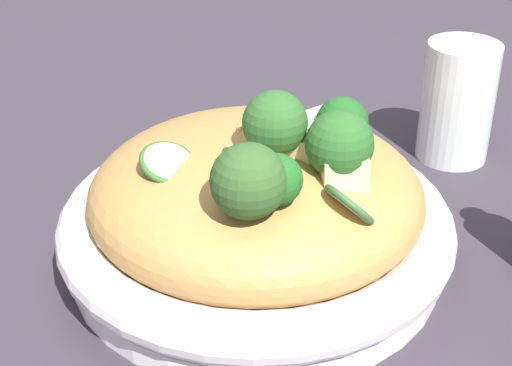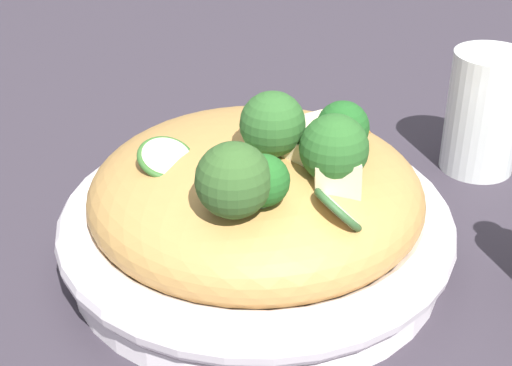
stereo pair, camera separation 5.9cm
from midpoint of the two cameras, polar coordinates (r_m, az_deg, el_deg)
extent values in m
plane|color=#332C36|center=(0.63, -2.70, -5.72)|extent=(3.00, 3.00, 0.00)
cylinder|color=white|center=(0.62, -2.72, -5.05)|extent=(0.29, 0.29, 0.02)
torus|color=white|center=(0.61, -2.78, -2.96)|extent=(0.31, 0.31, 0.04)
ellipsoid|color=#B58445|center=(0.59, -2.84, -0.83)|extent=(0.26, 0.26, 0.09)
torus|color=#AB8240|center=(0.57, -4.09, 1.96)|extent=(0.06, 0.06, 0.01)
torus|color=#AE844B|center=(0.59, -1.20, 3.32)|extent=(0.09, 0.09, 0.02)
cone|color=#92AD6F|center=(0.58, 3.33, 2.38)|extent=(0.02, 0.02, 0.02)
sphere|color=#1F5820|center=(0.57, 3.40, 4.35)|extent=(0.05, 0.05, 0.04)
cone|color=#97B474|center=(0.55, 2.97, 0.60)|extent=(0.02, 0.02, 0.01)
sphere|color=#2A5E25|center=(0.53, 3.04, 2.79)|extent=(0.05, 0.05, 0.05)
cone|color=#95AC74|center=(0.56, -1.64, 2.09)|extent=(0.03, 0.03, 0.02)
sphere|color=#2D5D27|center=(0.55, -1.67, 4.35)|extent=(0.07, 0.07, 0.05)
cone|color=#96B671|center=(0.51, -3.87, -2.58)|extent=(0.03, 0.03, 0.02)
sphere|color=#325826|center=(0.49, -3.98, 0.04)|extent=(0.06, 0.06, 0.05)
cone|color=#8FAC77|center=(0.51, -1.78, -1.76)|extent=(0.02, 0.02, 0.02)
sphere|color=#205E21|center=(0.50, -1.82, 0.16)|extent=(0.05, 0.05, 0.03)
cylinder|color=orange|center=(0.59, 3.37, 3.38)|extent=(0.03, 0.03, 0.02)
cylinder|color=orange|center=(0.63, -1.18, 5.25)|extent=(0.03, 0.03, 0.01)
cylinder|color=orange|center=(0.60, 3.90, 3.64)|extent=(0.04, 0.04, 0.02)
cylinder|color=orange|center=(0.57, 0.66, 2.74)|extent=(0.03, 0.03, 0.02)
cylinder|color=beige|center=(0.54, -3.58, 1.45)|extent=(0.04, 0.04, 0.02)
torus|color=#355A2B|center=(0.54, -3.58, 1.45)|extent=(0.05, 0.05, 0.03)
cylinder|color=beige|center=(0.56, -9.49, 1.38)|extent=(0.05, 0.05, 0.02)
torus|color=#315F26|center=(0.56, -9.49, 1.38)|extent=(0.06, 0.06, 0.02)
cylinder|color=beige|center=(0.52, 3.68, -1.69)|extent=(0.04, 0.04, 0.03)
torus|color=#345D30|center=(0.52, 3.68, -1.69)|extent=(0.05, 0.05, 0.03)
cube|color=beige|center=(0.56, 2.66, 2.05)|extent=(0.04, 0.04, 0.02)
cube|color=beige|center=(0.54, 3.30, 0.93)|extent=(0.04, 0.04, 0.03)
cube|color=beige|center=(0.56, 0.59, 2.59)|extent=(0.03, 0.03, 0.02)
cube|color=beige|center=(0.58, 1.65, 3.69)|extent=(0.05, 0.05, 0.03)
cylinder|color=silver|center=(0.77, 12.51, 5.79)|extent=(0.07, 0.07, 0.12)
camera|label=1|loc=(0.03, -92.86, -1.66)|focal=54.39mm
camera|label=2|loc=(0.03, 87.14, 1.66)|focal=54.39mm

